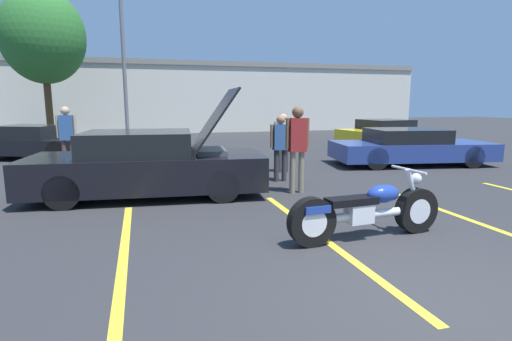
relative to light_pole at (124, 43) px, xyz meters
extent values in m
plane|color=#2D2D30|center=(3.27, -17.80, -4.65)|extent=(80.00, 80.00, 0.00)
cube|color=yellow|center=(0.28, -15.61, -4.64)|extent=(0.12, 4.88, 0.01)
cube|color=yellow|center=(2.97, -15.61, -4.64)|extent=(0.12, 4.88, 0.01)
cube|color=yellow|center=(5.66, -15.61, -4.64)|extent=(0.12, 4.88, 0.01)
cube|color=beige|center=(3.27, 6.36, -2.45)|extent=(32.00, 4.00, 4.40)
cube|color=gray|center=(3.27, 6.36, -0.40)|extent=(32.00, 4.20, 0.30)
cylinder|color=slate|center=(-0.07, 0.00, -0.39)|extent=(0.18, 0.18, 8.52)
cylinder|color=brown|center=(-3.56, 0.39, -3.01)|extent=(0.32, 0.32, 3.27)
ellipsoid|color=#2D702D|center=(-3.56, 0.39, 0.22)|extent=(3.71, 3.71, 4.27)
cylinder|color=black|center=(4.41, -15.79, -4.31)|extent=(0.68, 0.20, 0.67)
cylinder|color=black|center=(2.69, -15.90, -4.31)|extent=(0.68, 0.20, 0.67)
cylinder|color=silver|center=(4.41, -15.79, -4.31)|extent=(0.38, 0.19, 0.37)
cylinder|color=silver|center=(2.69, -15.90, -4.31)|extent=(0.38, 0.19, 0.37)
cylinder|color=silver|center=(3.55, -15.85, -4.30)|extent=(1.47, 0.22, 0.12)
cube|color=silver|center=(3.42, -15.85, -4.26)|extent=(0.38, 0.26, 0.28)
ellipsoid|color=navy|center=(3.81, -15.83, -4.02)|extent=(0.52, 0.31, 0.26)
cube|color=black|center=(3.29, -15.86, -4.08)|extent=(0.74, 0.31, 0.10)
cube|color=navy|center=(2.73, -15.90, -4.13)|extent=(0.38, 0.24, 0.10)
cylinder|color=silver|center=(4.33, -15.79, -3.99)|extent=(0.31, 0.09, 0.63)
cylinder|color=silver|center=(4.22, -15.80, -3.70)|extent=(0.08, 0.70, 0.04)
sphere|color=silver|center=(4.37, -15.79, -3.84)|extent=(0.16, 0.16, 0.16)
cylinder|color=silver|center=(3.16, -15.76, -4.36)|extent=(1.12, 0.17, 0.09)
cube|color=black|center=(0.68, -12.26, -4.14)|extent=(4.79, 2.36, 0.67)
cube|color=black|center=(0.49, -12.25, -3.56)|extent=(2.24, 1.93, 0.48)
cylinder|color=black|center=(2.02, -13.25, -4.33)|extent=(0.65, 0.28, 0.64)
cylinder|color=black|center=(2.19, -11.55, -4.33)|extent=(0.65, 0.28, 0.64)
cylinder|color=black|center=(-0.83, -12.97, -4.33)|extent=(0.65, 0.28, 0.64)
cylinder|color=black|center=(-0.67, -11.28, -4.33)|extent=(0.65, 0.28, 0.64)
cube|color=black|center=(1.99, -12.39, -3.14)|extent=(1.13, 1.86, 1.35)
cube|color=#4C4C51|center=(1.95, -12.39, -3.84)|extent=(0.70, 1.11, 0.28)
cube|color=yellow|center=(10.89, -5.50, -4.19)|extent=(4.41, 2.40, 0.57)
cube|color=black|center=(10.72, -5.52, -3.69)|extent=(2.08, 1.94, 0.41)
cylinder|color=black|center=(12.29, -6.21, -4.33)|extent=(0.66, 0.29, 0.64)
cylinder|color=black|center=(12.10, -4.50, -4.33)|extent=(0.66, 0.29, 0.64)
cylinder|color=black|center=(9.69, -6.50, -4.33)|extent=(0.66, 0.29, 0.64)
cylinder|color=black|center=(9.50, -4.79, -4.33)|extent=(0.66, 0.29, 0.64)
cube|color=navy|center=(8.52, -10.21, -4.21)|extent=(4.95, 2.67, 0.52)
cube|color=black|center=(8.33, -10.18, -3.75)|extent=(2.37, 2.05, 0.41)
cylinder|color=black|center=(9.81, -11.29, -4.32)|extent=(0.67, 0.32, 0.65)
cylinder|color=black|center=(10.09, -9.62, -4.32)|extent=(0.67, 0.32, 0.65)
cylinder|color=black|center=(6.94, -10.81, -4.32)|extent=(0.67, 0.32, 0.65)
cylinder|color=black|center=(7.22, -9.13, -4.32)|extent=(0.67, 0.32, 0.65)
cube|color=black|center=(-2.87, -5.66, -4.20)|extent=(4.49, 3.27, 0.51)
cube|color=black|center=(-3.02, -5.59, -3.73)|extent=(2.34, 2.17, 0.44)
cylinder|color=black|center=(-2.00, -6.87, -4.30)|extent=(0.72, 0.48, 0.69)
cylinder|color=black|center=(-1.39, -5.50, -4.30)|extent=(0.72, 0.48, 0.69)
cylinder|color=black|center=(-3.74, -4.45, -4.30)|extent=(0.72, 0.48, 0.69)
cylinder|color=gray|center=(3.58, -12.89, -4.21)|extent=(0.12, 0.12, 0.88)
cylinder|color=gray|center=(3.78, -12.89, -4.21)|extent=(0.12, 0.12, 0.88)
cube|color=maroon|center=(3.68, -12.89, -3.42)|extent=(0.36, 0.20, 0.70)
cylinder|color=brown|center=(3.46, -12.89, -3.38)|extent=(0.08, 0.08, 0.63)
cylinder|color=brown|center=(3.90, -12.89, -3.38)|extent=(0.08, 0.08, 0.63)
sphere|color=brown|center=(3.68, -12.89, -2.95)|extent=(0.24, 0.24, 0.24)
cylinder|color=brown|center=(-1.51, -8.58, -4.21)|extent=(0.12, 0.12, 0.86)
cylinder|color=brown|center=(-1.31, -8.58, -4.21)|extent=(0.12, 0.12, 0.86)
cube|color=#335B93|center=(-1.41, -8.58, -3.44)|extent=(0.36, 0.20, 0.68)
cylinder|color=tan|center=(-1.63, -8.58, -3.40)|extent=(0.08, 0.08, 0.62)
cylinder|color=tan|center=(-1.19, -8.58, -3.40)|extent=(0.08, 0.08, 0.62)
sphere|color=tan|center=(-1.41, -8.58, -2.98)|extent=(0.23, 0.23, 0.23)
cylinder|color=#333338|center=(3.67, -11.59, -4.26)|extent=(0.12, 0.12, 0.77)
cylinder|color=#333338|center=(3.87, -11.59, -4.26)|extent=(0.12, 0.12, 0.77)
cube|color=#335B93|center=(3.77, -11.59, -3.57)|extent=(0.36, 0.20, 0.61)
cylinder|color=#9E704C|center=(3.55, -11.59, -3.54)|extent=(0.08, 0.08, 0.55)
cylinder|color=#9E704C|center=(3.99, -11.59, -3.54)|extent=(0.08, 0.08, 0.55)
sphere|color=#9E704C|center=(3.77, -11.59, -3.16)|extent=(0.21, 0.21, 0.21)
cylinder|color=#333338|center=(4.16, -10.41, -4.26)|extent=(0.12, 0.12, 0.77)
cylinder|color=#333338|center=(4.36, -10.41, -4.26)|extent=(0.12, 0.12, 0.77)
cube|color=white|center=(4.26, -10.41, -3.57)|extent=(0.36, 0.20, 0.61)
cylinder|color=tan|center=(4.04, -10.41, -3.54)|extent=(0.08, 0.08, 0.55)
cylinder|color=tan|center=(4.48, -10.41, -3.54)|extent=(0.08, 0.08, 0.55)
sphere|color=tan|center=(4.26, -10.41, -3.15)|extent=(0.21, 0.21, 0.21)
camera|label=1|loc=(0.57, -20.60, -2.74)|focal=28.00mm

